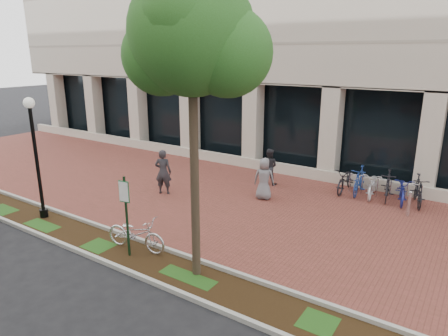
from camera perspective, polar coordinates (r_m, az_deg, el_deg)
The scene contains 14 objects.
ground at distance 15.62m, azimuth 1.49°, elevation -4.86°, with size 120.00×120.00×0.00m, color black.
brick_plaza at distance 15.62m, azimuth 1.49°, elevation -4.85°, with size 40.00×9.00×0.01m, color brown.
planting_strip at distance 11.90m, azimuth -12.41°, elevation -12.32°, with size 40.00×1.50×0.01m, color black.
curb_plaza_side at distance 12.34m, azimuth -9.90°, elevation -10.80°, with size 40.00×0.12×0.12m, color #A4A49B.
curb_street_side at distance 11.44m, azimuth -15.17°, elevation -13.44°, with size 40.00×0.12×0.12m, color #A4A49B.
parking_sign at distance 11.39m, azimuth -13.88°, elevation -5.35°, with size 0.34×0.07×2.38m.
lamppost at distance 14.91m, azimuth -25.32°, elevation 2.10°, with size 0.36×0.36×4.21m.
street_tree at distance 9.35m, azimuth -4.31°, elevation 17.54°, with size 3.42×2.85×7.46m.
locked_bicycle at distance 12.08m, azimuth -12.45°, elevation -9.13°, with size 0.69×1.98×1.04m, color silver.
pedestrian_left at distance 16.42m, azimuth -8.68°, elevation -0.56°, with size 0.68×0.45×1.86m, color #27262B.
pedestrian_mid at distance 17.55m, azimuth 6.42°, elevation 0.19°, with size 0.78×0.61×1.61m, color #242328.
pedestrian_right at distance 15.74m, azimuth 5.75°, elevation -1.53°, with size 0.82×0.53×1.68m, color slate.
bollard at distance 15.56m, azimuth 24.93°, elevation -4.62°, with size 0.12×0.12×0.95m.
bike_rack_cluster at distance 17.04m, azimuth 21.37°, elevation -2.25°, with size 3.61×2.08×1.16m.
Camera 1 is at (7.72, -12.37, 5.61)m, focal length 32.00 mm.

